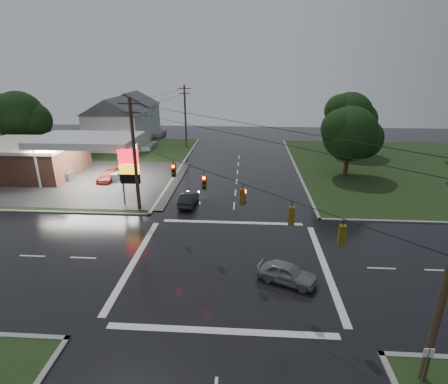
# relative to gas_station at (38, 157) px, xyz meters

# --- Properties ---
(ground) EXTENTS (120.00, 120.00, 0.00)m
(ground) POSITION_rel_gas_station_xyz_m (25.68, -19.70, -2.55)
(ground) COLOR black
(ground) RESTS_ON ground
(grass_nw) EXTENTS (36.00, 36.00, 0.08)m
(grass_nw) POSITION_rel_gas_station_xyz_m (-0.32, 6.30, -2.51)
(grass_nw) COLOR black
(grass_nw) RESTS_ON ground
(grass_ne) EXTENTS (36.00, 36.00, 0.08)m
(grass_ne) POSITION_rel_gas_station_xyz_m (51.68, 6.30, -2.51)
(grass_ne) COLOR black
(grass_ne) RESTS_ON ground
(gas_station) EXTENTS (26.20, 18.00, 5.60)m
(gas_station) POSITION_rel_gas_station_xyz_m (0.00, 0.00, 0.00)
(gas_station) COLOR #2D2D2D
(gas_station) RESTS_ON ground
(pylon_sign) EXTENTS (2.00, 0.35, 6.00)m
(pylon_sign) POSITION_rel_gas_station_xyz_m (15.18, -9.20, 1.46)
(pylon_sign) COLOR #59595E
(pylon_sign) RESTS_ON ground
(utility_pole_nw) EXTENTS (2.20, 0.32, 11.00)m
(utility_pole_nw) POSITION_rel_gas_station_xyz_m (16.18, -10.20, 3.17)
(utility_pole_nw) COLOR #382619
(utility_pole_nw) RESTS_ON ground
(utility_pole_n) EXTENTS (2.20, 0.32, 10.50)m
(utility_pole_n) POSITION_rel_gas_station_xyz_m (16.18, 18.30, 2.92)
(utility_pole_n) COLOR #382619
(utility_pole_n) RESTS_ON ground
(traffic_signals) EXTENTS (26.87, 26.87, 1.47)m
(traffic_signals) POSITION_rel_gas_station_xyz_m (25.69, -19.72, 3.93)
(traffic_signals) COLOR black
(traffic_signals) RESTS_ON ground
(house_near) EXTENTS (11.05, 8.48, 8.60)m
(house_near) POSITION_rel_gas_station_xyz_m (4.73, 16.30, 1.86)
(house_near) COLOR silver
(house_near) RESTS_ON ground
(house_far) EXTENTS (11.05, 8.48, 8.60)m
(house_far) POSITION_rel_gas_station_xyz_m (3.73, 28.30, 1.86)
(house_far) COLOR silver
(house_far) RESTS_ON ground
(tree_nw_behind) EXTENTS (8.93, 7.60, 10.00)m
(tree_nw_behind) POSITION_rel_gas_station_xyz_m (-8.17, 10.29, 3.63)
(tree_nw_behind) COLOR black
(tree_nw_behind) RESTS_ON ground
(tree_ne_near) EXTENTS (7.99, 6.80, 8.98)m
(tree_ne_near) POSITION_rel_gas_station_xyz_m (39.82, 2.29, 3.01)
(tree_ne_near) COLOR black
(tree_ne_near) RESTS_ON ground
(tree_ne_far) EXTENTS (8.46, 7.20, 9.80)m
(tree_ne_far) POSITION_rel_gas_station_xyz_m (42.83, 14.29, 3.63)
(tree_ne_far) COLOR black
(tree_ne_far) RESTS_ON ground
(car_north) EXTENTS (1.68, 4.17, 1.35)m
(car_north) POSITION_rel_gas_station_xyz_m (20.95, -8.65, -1.87)
(car_north) COLOR black
(car_north) RESTS_ON ground
(car_crossing) EXTENTS (4.31, 3.12, 1.36)m
(car_crossing) POSITION_rel_gas_station_xyz_m (29.70, -21.78, -1.87)
(car_crossing) COLOR gray
(car_crossing) RESTS_ON ground
(car_pump) EXTENTS (2.43, 4.71, 1.30)m
(car_pump) POSITION_rel_gas_station_xyz_m (9.81, -1.39, -1.89)
(car_pump) COLOR maroon
(car_pump) RESTS_ON ground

